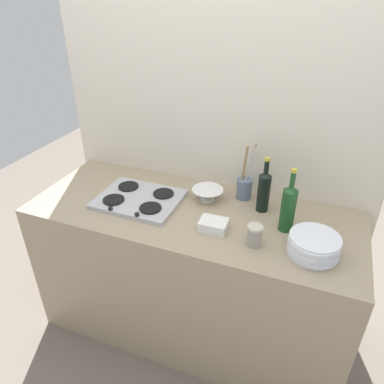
{
  "coord_description": "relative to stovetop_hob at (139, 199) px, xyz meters",
  "views": [
    {
      "loc": [
        0.6,
        -1.53,
        1.98
      ],
      "look_at": [
        0.0,
        0.0,
        1.02
      ],
      "focal_mm": 33.76,
      "sensor_mm": 36.0,
      "label": 1
    }
  ],
  "objects": [
    {
      "name": "utensil_crock",
      "position": [
        0.54,
        0.26,
        0.06
      ],
      "size": [
        0.09,
        0.09,
        0.32
      ],
      "color": "slate",
      "rests_on": "counter_block"
    },
    {
      "name": "backsplash_panel",
      "position": [
        0.32,
        0.39,
        0.33
      ],
      "size": [
        1.9,
        0.06,
        2.48
      ],
      "primitive_type": "cube",
      "color": "beige",
      "rests_on": "ground"
    },
    {
      "name": "plate_stack",
      "position": [
        0.96,
        -0.12,
        0.04
      ],
      "size": [
        0.23,
        0.23,
        0.1
      ],
      "color": "white",
      "rests_on": "counter_block"
    },
    {
      "name": "condiment_jar_front",
      "position": [
        0.7,
        -0.15,
        0.04
      ],
      "size": [
        0.07,
        0.07,
        0.11
      ],
      "color": "#9E998C",
      "rests_on": "counter_block"
    },
    {
      "name": "ground_plane",
      "position": [
        0.32,
        0.01,
        -0.91
      ],
      "size": [
        6.0,
        6.0,
        0.0
      ],
      "primitive_type": "plane",
      "color": "#6B6056",
      "rests_on": "ground"
    },
    {
      "name": "wine_bottle_mid_left",
      "position": [
        0.81,
        0.03,
        0.12
      ],
      "size": [
        0.07,
        0.07,
        0.34
      ],
      "color": "#19471E",
      "rests_on": "counter_block"
    },
    {
      "name": "stovetop_hob",
      "position": [
        0.0,
        0.0,
        0.0
      ],
      "size": [
        0.46,
        0.36,
        0.04
      ],
      "color": "#B2B2B7",
      "rests_on": "counter_block"
    },
    {
      "name": "counter_block",
      "position": [
        0.32,
        0.01,
        -0.46
      ],
      "size": [
        1.8,
        0.7,
        0.9
      ],
      "primitive_type": "cube",
      "color": "tan",
      "rests_on": "ground"
    },
    {
      "name": "mixing_bowl",
      "position": [
        0.36,
        0.16,
        0.02
      ],
      "size": [
        0.18,
        0.18,
        0.07
      ],
      "color": "white",
      "rests_on": "counter_block"
    },
    {
      "name": "wine_bottle_leftmost",
      "position": [
        0.67,
        0.17,
        0.11
      ],
      "size": [
        0.07,
        0.07,
        0.31
      ],
      "color": "black",
      "rests_on": "counter_block"
    },
    {
      "name": "butter_dish",
      "position": [
        0.48,
        -0.1,
        0.01
      ],
      "size": [
        0.14,
        0.11,
        0.05
      ],
      "primitive_type": "cube",
      "rotation": [
        0.0,
        0.0,
        0.04
      ],
      "color": "white",
      "rests_on": "counter_block"
    }
  ]
}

